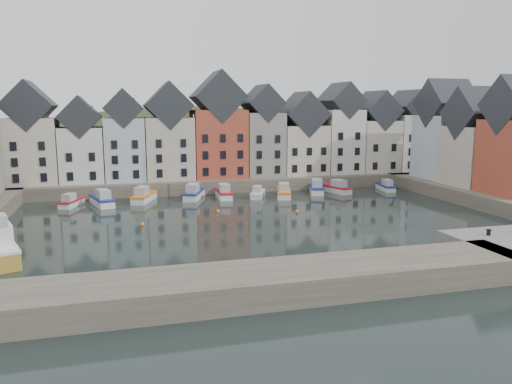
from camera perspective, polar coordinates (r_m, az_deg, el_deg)
name	(u,v)px	position (r m, az deg, el deg)	size (l,w,h in m)	color
ground	(264,224)	(59.41, 0.93, -3.70)	(260.00, 260.00, 0.00)	black
far_quay	(216,181)	(87.93, -4.58, 1.31)	(90.00, 16.00, 2.00)	#4C483A
right_quay	(505,197)	(80.12, 26.56, -0.50)	(14.00, 54.00, 2.00)	#4C483A
near_wall	(216,288)	(36.35, -4.55, -10.87)	(50.00, 6.00, 2.00)	#4C483A
hillside	(196,246)	(117.02, -6.87, -6.12)	(153.60, 70.40, 64.00)	#25361B
far_terrace	(236,136)	(85.85, -2.28, 6.42)	(72.37, 8.16, 17.78)	beige
right_terrace	(479,140)	(82.43, 24.11, 5.48)	(8.30, 24.25, 16.36)	#B1BCC4
mooring_buoys	(222,216)	(63.49, -3.90, -2.71)	(20.50, 5.50, 0.50)	orange
boat_a	(71,202)	(74.51, -20.36, -1.08)	(3.45, 5.69, 2.09)	silver
boat_b	(102,200)	(73.75, -17.17, -0.88)	(3.84, 7.10, 2.60)	silver
boat_c	(144,196)	(75.21, -12.72, -0.50)	(4.29, 6.99, 2.57)	silver
boat_d	(194,193)	(76.35, -7.12, -0.13)	(4.35, 7.06, 12.91)	silver
boat_e	(224,193)	(76.64, -3.71, -0.12)	(2.40, 6.53, 2.47)	silver
boat_f	(258,194)	(76.64, 0.19, -0.18)	(3.71, 5.63, 2.08)	silver
boat_g	(284,192)	(77.24, 3.20, -0.02)	(3.89, 6.89, 2.53)	silver
boat_h	(317,188)	(81.47, 6.94, 0.45)	(4.22, 7.08, 2.60)	silver
boat_i	(336,188)	(82.20, 9.08, 0.44)	(3.86, 6.55, 2.40)	silver
boat_j	(386,187)	(86.12, 14.62, 0.60)	(2.57, 5.64, 2.09)	silver
mooring_bollard	(489,232)	(51.11, 25.05, -4.17)	(0.48, 0.48, 0.56)	black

